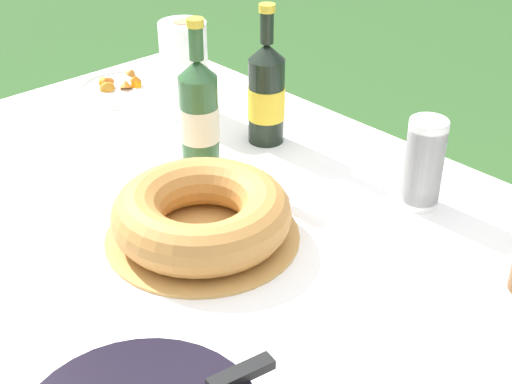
# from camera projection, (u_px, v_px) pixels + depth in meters

# --- Properties ---
(garden_table) EXTENTS (1.86, 1.11, 0.75)m
(garden_table) POSITION_uv_depth(u_px,v_px,m) (254.00, 298.00, 1.21)
(garden_table) COLOR brown
(garden_table) RESTS_ON ground_plane
(tablecloth) EXTENTS (1.87, 1.12, 0.10)m
(tablecloth) POSITION_uv_depth(u_px,v_px,m) (254.00, 275.00, 1.19)
(tablecloth) COLOR white
(tablecloth) RESTS_ON garden_table
(bundt_cake) EXTENTS (0.34, 0.34, 0.09)m
(bundt_cake) POSITION_uv_depth(u_px,v_px,m) (202.00, 215.00, 1.23)
(bundt_cake) COLOR tan
(bundt_cake) RESTS_ON tablecloth
(cup_stack) EXTENTS (0.07, 0.07, 0.18)m
(cup_stack) POSITION_uv_depth(u_px,v_px,m) (424.00, 164.00, 1.31)
(cup_stack) COLOR white
(cup_stack) RESTS_ON tablecloth
(cider_bottle_green) EXTENTS (0.08, 0.08, 0.31)m
(cider_bottle_green) POSITION_uv_depth(u_px,v_px,m) (199.00, 113.00, 1.43)
(cider_bottle_green) COLOR #2D562D
(cider_bottle_green) RESTS_ON tablecloth
(juice_bottle_red) EXTENTS (0.08, 0.08, 0.30)m
(juice_bottle_red) POSITION_uv_depth(u_px,v_px,m) (266.00, 93.00, 1.52)
(juice_bottle_red) COLOR black
(juice_bottle_red) RESTS_ON tablecloth
(snack_plate_right) EXTENTS (0.23, 0.23, 0.05)m
(snack_plate_right) POSITION_uv_depth(u_px,v_px,m) (123.00, 88.00, 1.81)
(snack_plate_right) COLOR white
(snack_plate_right) RESTS_ON tablecloth
(paper_towel_roll) EXTENTS (0.11, 0.11, 0.22)m
(paper_towel_roll) POSITION_uv_depth(u_px,v_px,m) (184.00, 69.00, 1.65)
(paper_towel_roll) COLOR white
(paper_towel_roll) RESTS_ON tablecloth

